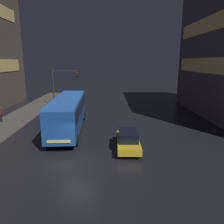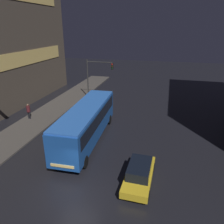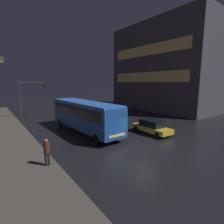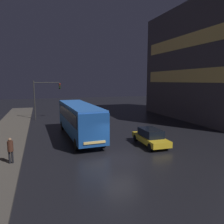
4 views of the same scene
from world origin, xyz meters
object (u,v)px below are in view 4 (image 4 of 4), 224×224
car_taxi (150,137)px  traffic_light_main (44,93)px  pedestrian_near (10,148)px  bus_near (79,117)px

car_taxi → traffic_light_main: traffic_light_main is taller
pedestrian_near → bus_near: bearing=-122.5°
bus_near → traffic_light_main: 12.78m
bus_near → pedestrian_near: bearing=44.0°
bus_near → pedestrian_near: 8.36m
bus_near → car_taxi: size_ratio=2.50×
bus_near → pedestrian_near: size_ratio=6.31×
pedestrian_near → traffic_light_main: size_ratio=0.31×
bus_near → traffic_light_main: size_ratio=1.95×
car_taxi → pedestrian_near: size_ratio=2.52×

